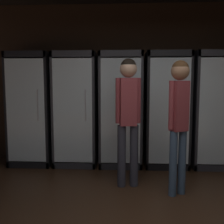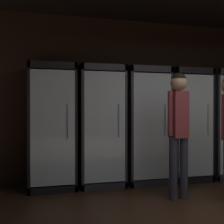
# 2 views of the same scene
# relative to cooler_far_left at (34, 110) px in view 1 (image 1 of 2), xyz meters

# --- Properties ---
(wall_back) EXTENTS (6.00, 0.06, 2.80)m
(wall_back) POSITION_rel_cooler_far_left_xyz_m (1.98, 0.32, 0.46)
(wall_back) COLOR black
(wall_back) RESTS_ON ground
(cooler_far_left) EXTENTS (0.71, 0.67, 1.91)m
(cooler_far_left) POSITION_rel_cooler_far_left_xyz_m (0.00, 0.00, 0.00)
(cooler_far_left) COLOR black
(cooler_far_left) RESTS_ON ground
(cooler_left) EXTENTS (0.71, 0.67, 1.91)m
(cooler_left) POSITION_rel_cooler_far_left_xyz_m (0.77, -0.00, -0.00)
(cooler_left) COLOR #2B2B30
(cooler_left) RESTS_ON ground
(cooler_center) EXTENTS (0.71, 0.67, 1.91)m
(cooler_center) POSITION_rel_cooler_far_left_xyz_m (1.53, -0.00, -0.00)
(cooler_center) COLOR #2B2B30
(cooler_center) RESTS_ON ground
(cooler_right) EXTENTS (0.71, 0.67, 1.91)m
(cooler_right) POSITION_rel_cooler_far_left_xyz_m (2.30, -0.00, -0.00)
(cooler_right) COLOR black
(cooler_right) RESTS_ON ground
(cooler_far_right) EXTENTS (0.71, 0.67, 1.91)m
(cooler_far_right) POSITION_rel_cooler_far_left_xyz_m (3.07, -0.00, 0.00)
(cooler_far_right) COLOR #2B2B30
(cooler_far_right) RESTS_ON ground
(shopper_near) EXTENTS (0.33, 0.23, 1.72)m
(shopper_near) POSITION_rel_cooler_far_left_xyz_m (1.65, -1.00, 0.12)
(shopper_near) COLOR #2D2D38
(shopper_near) RESTS_ON ground
(shopper_far) EXTENTS (0.28, 0.22, 1.67)m
(shopper_far) POSITION_rel_cooler_far_left_xyz_m (2.26, -1.25, 0.14)
(shopper_far) COLOR #384C66
(shopper_far) RESTS_ON ground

